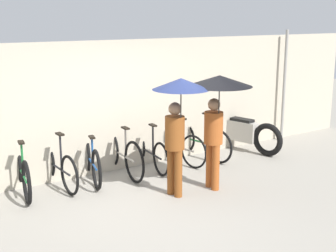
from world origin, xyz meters
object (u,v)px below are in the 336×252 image
at_px(parked_bicycle_3, 121,154).
at_px(pedestrian_leading, 179,107).
at_px(pedestrian_center, 218,99).
at_px(parked_bicycle_5, 175,145).
at_px(parked_bicycle_4, 149,151).
at_px(parked_bicycle_2, 91,160).
at_px(parked_bicycle_0, 22,172).
at_px(parked_bicycle_6, 200,141).
at_px(parked_bicycle_1, 58,166).
at_px(motorcycle, 242,133).

relative_size(parked_bicycle_3, pedestrian_leading, 0.93).
bearing_deg(pedestrian_center, parked_bicycle_5, -95.60).
bearing_deg(pedestrian_center, parked_bicycle_4, -74.69).
bearing_deg(parked_bicycle_2, parked_bicycle_3, -77.35).
bearing_deg(parked_bicycle_5, pedestrian_center, 159.13).
xyz_separation_m(parked_bicycle_0, parked_bicycle_4, (2.47, -0.00, -0.02)).
distance_m(parked_bicycle_2, parked_bicycle_6, 2.47).
xyz_separation_m(parked_bicycle_1, parked_bicycle_2, (0.62, -0.03, 0.00)).
bearing_deg(parked_bicycle_4, pedestrian_center, -162.59).
distance_m(parked_bicycle_0, parked_bicycle_5, 3.09).
bearing_deg(parked_bicycle_5, pedestrian_leading, 136.40).
bearing_deg(parked_bicycle_6, parked_bicycle_0, 79.02).
height_order(parked_bicycle_3, parked_bicycle_6, parked_bicycle_3).
xyz_separation_m(pedestrian_leading, pedestrian_center, (0.71, -0.10, 0.08)).
xyz_separation_m(parked_bicycle_0, motorcycle, (4.84, -0.06, 0.03)).
distance_m(parked_bicycle_3, motorcycle, 2.99).
bearing_deg(parked_bicycle_0, parked_bicycle_3, -82.51).
distance_m(parked_bicycle_1, motorcycle, 4.23).
xyz_separation_m(parked_bicycle_0, parked_bicycle_3, (1.85, -0.04, 0.03)).
bearing_deg(parked_bicycle_0, parked_bicycle_4, -81.36).
height_order(parked_bicycle_0, pedestrian_center, pedestrian_center).
bearing_deg(pedestrian_leading, parked_bicycle_6, -144.49).
distance_m(parked_bicycle_0, pedestrian_leading, 2.85).
distance_m(parked_bicycle_3, pedestrian_leading, 1.91).
relative_size(parked_bicycle_2, parked_bicycle_4, 0.98).
bearing_deg(parked_bicycle_3, parked_bicycle_4, -83.47).
relative_size(parked_bicycle_0, parked_bicycle_6, 1.00).
height_order(parked_bicycle_1, pedestrian_leading, pedestrian_leading).
bearing_deg(parked_bicycle_2, pedestrian_leading, -137.21).
relative_size(parked_bicycle_2, motorcycle, 0.83).
bearing_deg(parked_bicycle_5, parked_bicycle_6, -103.80).
bearing_deg(pedestrian_leading, pedestrian_center, 163.93).
height_order(parked_bicycle_2, parked_bicycle_6, parked_bicycle_2).
bearing_deg(parked_bicycle_3, motorcycle, -87.10).
bearing_deg(parked_bicycle_3, parked_bicycle_2, 92.08).
bearing_deg(parked_bicycle_3, parked_bicycle_5, -84.99).
distance_m(parked_bicycle_1, parked_bicycle_5, 2.47).
relative_size(parked_bicycle_3, parked_bicycle_6, 1.09).
bearing_deg(pedestrian_center, pedestrian_leading, -3.86).
height_order(parked_bicycle_4, parked_bicycle_5, parked_bicycle_4).
relative_size(parked_bicycle_3, parked_bicycle_5, 1.10).
bearing_deg(parked_bicycle_0, pedestrian_center, -112.03).
bearing_deg(motorcycle, pedestrian_leading, 105.87).
bearing_deg(parked_bicycle_6, pedestrian_center, 140.66).
distance_m(parked_bicycle_5, motorcycle, 1.76).
xyz_separation_m(parked_bicycle_4, pedestrian_leading, (-0.38, -1.57, 1.16)).
distance_m(parked_bicycle_6, pedestrian_leading, 2.51).
relative_size(parked_bicycle_3, parked_bicycle_4, 1.09).
distance_m(parked_bicycle_2, parked_bicycle_3, 0.62).
height_order(parked_bicycle_0, parked_bicycle_4, parked_bicycle_4).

